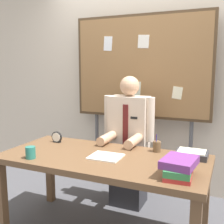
% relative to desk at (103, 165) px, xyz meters
% --- Properties ---
extents(back_wall, '(6.40, 0.08, 2.70)m').
position_rel_desk_xyz_m(back_wall, '(0.00, 1.21, 0.70)').
color(back_wall, beige).
rests_on(back_wall, ground_plane).
extents(desk, '(1.75, 0.82, 0.73)m').
position_rel_desk_xyz_m(desk, '(0.00, 0.00, 0.00)').
color(desk, brown).
rests_on(desk, ground_plane).
extents(person, '(0.55, 0.56, 1.38)m').
position_rel_desk_xyz_m(person, '(0.00, 0.63, -0.00)').
color(person, '#2D2D33').
rests_on(person, ground_plane).
extents(bulletin_board, '(1.59, 0.09, 2.06)m').
position_rel_desk_xyz_m(bulletin_board, '(-0.00, 1.01, 0.81)').
color(bulletin_board, '#4C3823').
rests_on(bulletin_board, ground_plane).
extents(book_stack, '(0.24, 0.31, 0.13)m').
position_rel_desk_xyz_m(book_stack, '(0.67, -0.19, 0.15)').
color(book_stack, '#B22D2D').
rests_on(book_stack, desk).
extents(open_notebook, '(0.27, 0.23, 0.01)m').
position_rel_desk_xyz_m(open_notebook, '(0.04, -0.02, 0.09)').
color(open_notebook, white).
rests_on(open_notebook, desk).
extents(desk_clock, '(0.11, 0.04, 0.11)m').
position_rel_desk_xyz_m(desk_clock, '(-0.61, 0.21, 0.13)').
color(desk_clock, black).
rests_on(desk_clock, desk).
extents(coffee_mug, '(0.08, 0.08, 0.10)m').
position_rel_desk_xyz_m(coffee_mug, '(-0.52, -0.29, 0.13)').
color(coffee_mug, '#267266').
rests_on(coffee_mug, desk).
extents(pen_holder, '(0.07, 0.07, 0.16)m').
position_rel_desk_xyz_m(pen_holder, '(0.39, 0.30, 0.13)').
color(pen_holder, brown).
rests_on(pen_holder, desk).
extents(paper_tray, '(0.26, 0.20, 0.06)m').
position_rel_desk_xyz_m(paper_tray, '(0.69, 0.27, 0.11)').
color(paper_tray, '#333338').
rests_on(paper_tray, desk).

